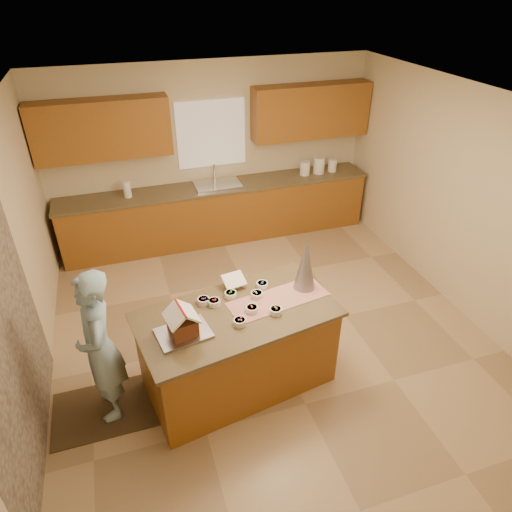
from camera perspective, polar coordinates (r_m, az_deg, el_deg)
name	(u,v)px	position (r m, az deg, el deg)	size (l,w,h in m)	color
floor	(269,332)	(5.61, 1.62, -9.55)	(5.50, 5.50, 0.00)	tan
ceiling	(273,106)	(4.31, 2.19, 18.28)	(5.50, 5.50, 0.00)	silver
wall_back	(212,152)	(7.24, -5.58, 12.82)	(5.50, 5.50, 0.00)	beige
wall_front	(430,463)	(3.03, 21.03, -23.06)	(5.50, 5.50, 0.00)	beige
wall_left	(14,278)	(4.73, -28.09, -2.40)	(5.50, 5.50, 0.00)	beige
wall_right	(466,205)	(6.05, 24.91, 5.87)	(5.50, 5.50, 0.00)	beige
stone_accent	(8,343)	(4.14, -28.69, -9.53)	(2.50, 2.50, 0.00)	gray
window_curtain	(211,134)	(7.12, -5.65, 15.02)	(1.05, 0.03, 1.00)	white
back_counter_base	(219,213)	(7.33, -4.67, 5.36)	(4.80, 0.60, 0.88)	brown
back_counter_top	(218,187)	(7.13, -4.84, 8.66)	(4.85, 0.63, 0.04)	brown
upper_cabinet_left	(102,129)	(6.76, -18.80, 14.80)	(1.85, 0.35, 0.80)	brown
upper_cabinet_right	(311,111)	(7.39, 6.89, 17.60)	(1.85, 0.35, 0.80)	brown
sink	(218,187)	(7.14, -4.83, 8.59)	(0.70, 0.45, 0.12)	silver
faucet	(214,173)	(7.23, -5.24, 10.36)	(0.03, 0.03, 0.28)	silver
island_base	(238,350)	(4.74, -2.26, -11.73)	(1.84, 0.92, 0.90)	brown
island_top	(237,314)	(4.43, -2.39, -7.34)	(1.92, 1.00, 0.04)	brown
table_runner	(278,299)	(4.58, 2.82, -5.40)	(1.02, 0.37, 0.01)	#9D1A0B
baking_tray	(183,333)	(4.22, -9.10, -9.56)	(0.47, 0.35, 0.03)	silver
cookbook	(234,280)	(4.69, -2.79, -3.04)	(0.23, 0.02, 0.18)	white
tinsel_tree	(305,265)	(4.61, 6.23, -1.10)	(0.23, 0.23, 0.56)	#B0B1BD
rug	(109,408)	(5.04, -17.92, -17.75)	(1.09, 0.71, 0.01)	black
boy	(100,348)	(4.46, -19.02, -10.86)	(0.59, 0.39, 1.61)	#8EB5CA
canister_a	(305,168)	(7.51, 6.16, 10.92)	(0.16, 0.16, 0.22)	white
canister_b	(319,165)	(7.60, 7.91, 11.23)	(0.18, 0.18, 0.26)	white
canister_c	(332,165)	(7.72, 9.56, 11.17)	(0.14, 0.14, 0.20)	white
paper_towel	(127,189)	(6.93, -15.88, 8.07)	(0.11, 0.11, 0.24)	white
gingerbread_house	(182,323)	(4.14, -9.24, -8.31)	(0.32, 0.33, 0.29)	brown
candy_bowls	(242,302)	(4.50, -1.78, -5.80)	(0.76, 0.62, 0.06)	#8C2E6F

